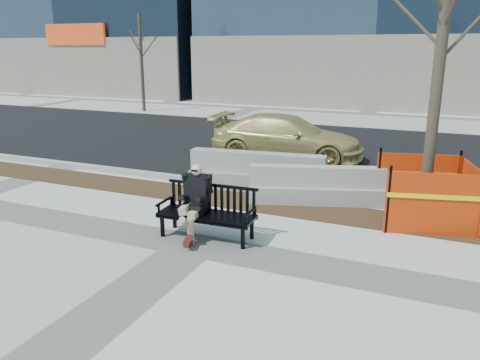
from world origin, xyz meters
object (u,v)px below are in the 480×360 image
(seated_man, at_px, (196,235))
(sedan, at_px, (286,158))
(jersey_barrier_left, at_px, (257,190))
(jersey_barrier_right, at_px, (316,203))
(bench, at_px, (207,237))
(tree_fence, at_px, (422,220))

(seated_man, bearing_deg, sedan, 90.78)
(sedan, distance_m, jersey_barrier_left, 3.54)
(sedan, bearing_deg, seated_man, -179.44)
(sedan, relative_size, jersey_barrier_right, 1.57)
(bench, distance_m, tree_fence, 4.38)
(seated_man, relative_size, tree_fence, 0.20)
(tree_fence, xyz_separation_m, jersey_barrier_right, (-2.26, 0.23, 0.00))
(seated_man, distance_m, jersey_barrier_left, 3.14)
(bench, relative_size, jersey_barrier_left, 0.55)
(tree_fence, distance_m, sedan, 5.93)
(jersey_barrier_right, bearing_deg, seated_man, -137.77)
(tree_fence, height_order, sedan, tree_fence)
(tree_fence, relative_size, sedan, 1.39)
(jersey_barrier_left, bearing_deg, bench, -92.17)
(jersey_barrier_right, bearing_deg, sedan, 98.79)
(jersey_barrier_right, bearing_deg, jersey_barrier_left, 147.49)
(bench, height_order, seated_man, seated_man)
(sedan, xyz_separation_m, jersey_barrier_right, (1.98, -3.93, 0.00))
(jersey_barrier_left, height_order, jersey_barrier_right, jersey_barrier_left)
(seated_man, xyz_separation_m, tree_fence, (3.82, 2.49, 0.00))
(bench, relative_size, jersey_barrier_right, 0.61)
(seated_man, relative_size, sedan, 0.28)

